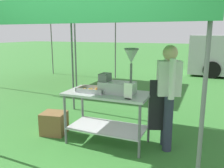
{
  "coord_description": "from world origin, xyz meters",
  "views": [
    {
      "loc": [
        1.37,
        -2.24,
        1.78
      ],
      "look_at": [
        -0.07,
        1.29,
        0.95
      ],
      "focal_mm": 37.79,
      "sensor_mm": 36.0,
      "label": 1
    }
  ],
  "objects": [
    {
      "name": "donut_cart",
      "position": [
        -0.07,
        1.09,
        0.63
      ],
      "size": [
        1.34,
        0.67,
        0.86
      ],
      "color": "#B7B7BC",
      "rests_on": "ground"
    },
    {
      "name": "donut_fryer",
      "position": [
        0.12,
        1.11,
        1.07
      ],
      "size": [
        0.61,
        0.28,
        0.71
      ],
      "color": "#B7B7BC",
      "rests_on": "donut_cart"
    },
    {
      "name": "donut_tray",
      "position": [
        -0.3,
        1.05,
        0.88
      ],
      "size": [
        0.47,
        0.29,
        0.07
      ],
      "color": "#B7B7BC",
      "rests_on": "donut_cart"
    },
    {
      "name": "menu_sign",
      "position": [
        0.35,
        0.84,
        0.95
      ],
      "size": [
        0.13,
        0.05,
        0.23
      ],
      "color": "black",
      "rests_on": "donut_cart"
    },
    {
      "name": "supply_crate",
      "position": [
        -1.1,
        1.05,
        0.2
      ],
      "size": [
        0.47,
        0.43,
        0.4
      ],
      "color": "brown",
      "rests_on": "ground"
    },
    {
      "name": "neighbour_tent",
      "position": [
        -3.54,
        4.88,
        2.37
      ],
      "size": [
        3.21,
        3.22,
        2.44
      ],
      "color": "slate",
      "rests_on": "ground"
    },
    {
      "name": "ground_plane",
      "position": [
        0.0,
        6.0,
        0.0
      ],
      "size": [
        70.0,
        70.0,
        0.0
      ],
      "primitive_type": "plane",
      "color": "#33702D"
    },
    {
      "name": "stall_canopy",
      "position": [
        -0.07,
        1.18,
        2.09
      ],
      "size": [
        3.07,
        2.52,
        2.16
      ],
      "color": "slate",
      "rests_on": "ground"
    },
    {
      "name": "vendor",
      "position": [
        0.84,
        1.28,
        0.9
      ],
      "size": [
        0.46,
        0.53,
        1.61
      ],
      "color": "#2D3347",
      "rests_on": "ground"
    }
  ]
}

